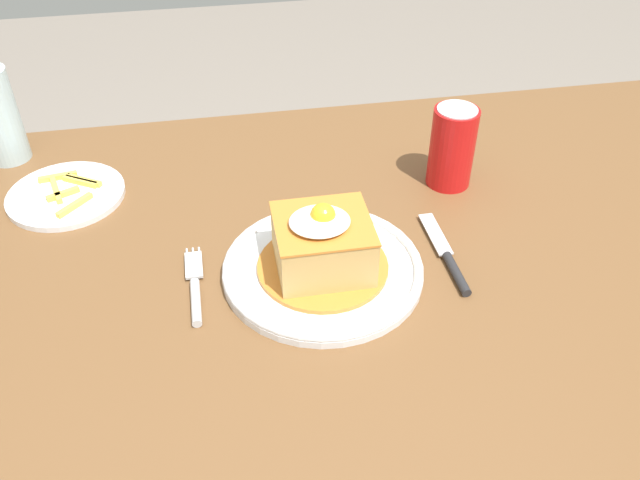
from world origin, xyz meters
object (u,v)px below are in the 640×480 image
knife (450,262)px  side_plate_fries (66,194)px  fork (195,290)px  soda_can (452,147)px  main_plate (323,269)px

knife → side_plate_fries: 0.56m
fork → side_plate_fries: size_ratio=0.83×
soda_can → side_plate_fries: 0.57m
fork → side_plate_fries: 0.30m
main_plate → side_plate_fries: main_plate is taller
fork → knife: same height
soda_can → side_plate_fries: (-0.57, 0.06, -0.06)m
main_plate → fork: main_plate is taller
fork → soda_can: soda_can is taller
main_plate → knife: bearing=-4.4°
fork → side_plate_fries: side_plate_fries is taller
fork → soda_can: size_ratio=1.14×
main_plate → soda_can: bearing=37.5°
fork → side_plate_fries: bearing=126.6°
knife → soda_can: size_ratio=1.33×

